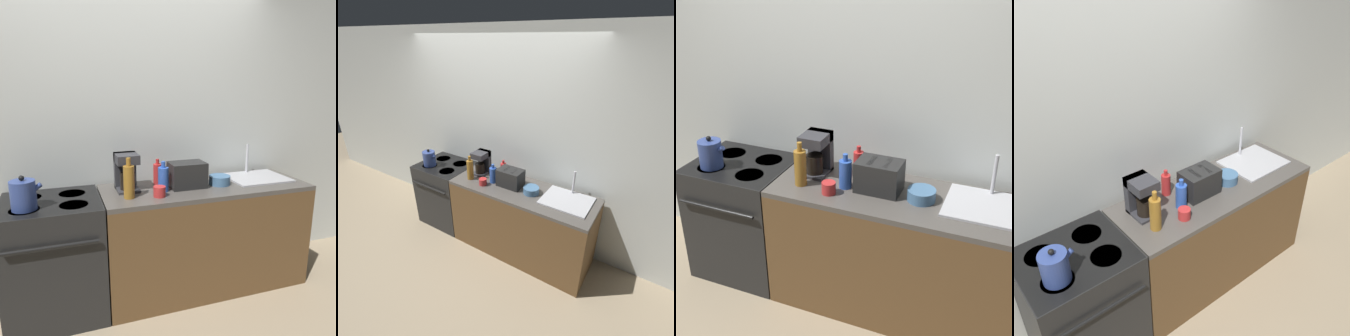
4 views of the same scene
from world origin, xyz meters
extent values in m
plane|color=tan|center=(0.00, 0.00, 0.00)|extent=(12.00, 12.00, 0.00)
cube|color=silver|center=(0.00, 0.67, 1.30)|extent=(8.00, 0.05, 2.60)
cube|color=black|center=(-0.61, 0.31, 0.45)|extent=(0.70, 0.62, 0.90)
cube|color=black|center=(-0.61, 0.31, 0.89)|extent=(0.69, 0.61, 0.02)
cylinder|color=black|center=(-0.76, 0.18, 0.89)|extent=(0.20, 0.20, 0.01)
cylinder|color=black|center=(-0.45, 0.18, 0.89)|extent=(0.20, 0.20, 0.01)
cylinder|color=black|center=(-0.76, 0.44, 0.89)|extent=(0.20, 0.20, 0.01)
cylinder|color=black|center=(-0.45, 0.44, 0.89)|extent=(0.20, 0.20, 0.01)
cylinder|color=black|center=(-0.61, -0.03, 0.70)|extent=(0.60, 0.02, 0.02)
cube|color=brown|center=(0.61, 0.30, 0.43)|extent=(1.70, 0.60, 0.86)
cube|color=#514C47|center=(0.61, 0.30, 0.88)|extent=(1.70, 0.60, 0.04)
cylinder|color=#33478C|center=(-0.76, 0.19, 1.00)|extent=(0.16, 0.16, 0.20)
sphere|color=black|center=(-0.76, 0.19, 1.11)|extent=(0.04, 0.04, 0.04)
cylinder|color=#33478C|center=(-0.68, 0.19, 1.04)|extent=(0.09, 0.03, 0.08)
cube|color=black|center=(0.44, 0.31, 1.00)|extent=(0.29, 0.20, 0.20)
cube|color=black|center=(0.39, 0.31, 1.10)|extent=(0.03, 0.14, 0.01)
cube|color=black|center=(0.49, 0.31, 1.10)|extent=(0.03, 0.14, 0.01)
cube|color=#333338|center=(-0.03, 0.38, 0.91)|extent=(0.17, 0.21, 0.02)
cube|color=#333338|center=(-0.03, 0.45, 1.04)|extent=(0.17, 0.06, 0.29)
cube|color=#333338|center=(-0.03, 0.38, 1.15)|extent=(0.17, 0.21, 0.07)
cylinder|color=black|center=(-0.03, 0.35, 0.98)|extent=(0.12, 0.12, 0.13)
cube|color=#B7B7BC|center=(1.12, 0.35, 0.91)|extent=(0.51, 0.42, 0.01)
cylinder|color=silver|center=(1.12, 0.52, 1.04)|extent=(0.02, 0.02, 0.28)
cylinder|color=#9E6B23|center=(-0.06, 0.19, 1.02)|extent=(0.08, 0.08, 0.24)
cylinder|color=#9E6B23|center=(-0.06, 0.19, 1.17)|extent=(0.03, 0.03, 0.06)
cylinder|color=#2D56B7|center=(0.23, 0.27, 0.99)|extent=(0.08, 0.08, 0.19)
cylinder|color=#2D56B7|center=(0.23, 0.27, 1.11)|extent=(0.03, 0.03, 0.05)
cylinder|color=#B72828|center=(0.24, 0.47, 0.98)|extent=(0.07, 0.07, 0.17)
cylinder|color=#B72828|center=(0.24, 0.47, 1.09)|extent=(0.03, 0.03, 0.04)
cylinder|color=red|center=(0.16, 0.15, 0.94)|extent=(0.09, 0.09, 0.08)
cylinder|color=teal|center=(0.73, 0.29, 0.94)|extent=(0.18, 0.18, 0.08)
camera|label=1|loc=(-0.50, -2.04, 1.69)|focal=35.00mm
camera|label=2|loc=(1.83, -1.95, 2.46)|focal=28.00mm
camera|label=3|loc=(1.25, -2.20, 2.36)|focal=50.00mm
camera|label=4|loc=(-1.16, -1.44, 2.57)|focal=40.00mm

